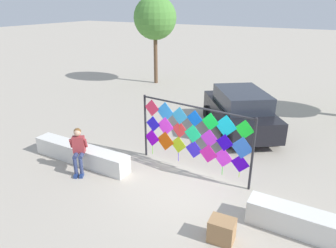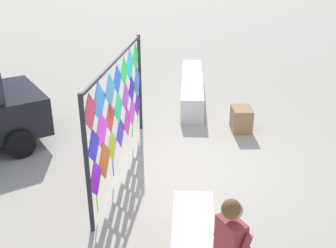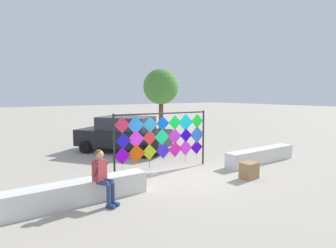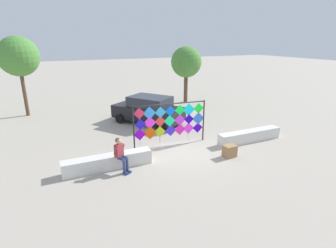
{
  "view_description": "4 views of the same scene",
  "coord_description": "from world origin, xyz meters",
  "px_view_note": "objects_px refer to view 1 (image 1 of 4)",
  "views": [
    {
      "loc": [
        3.2,
        -6.78,
        4.97
      ],
      "look_at": [
        -0.68,
        0.08,
        1.79
      ],
      "focal_mm": 32.59,
      "sensor_mm": 36.0,
      "label": 1
    },
    {
      "loc": [
        -6.93,
        -0.31,
        3.91
      ],
      "look_at": [
        -0.83,
        0.01,
        1.19
      ],
      "focal_mm": 43.35,
      "sensor_mm": 36.0,
      "label": 2
    },
    {
      "loc": [
        -5.69,
        -7.34,
        2.82
      ],
      "look_at": [
        -0.41,
        0.35,
        1.79
      ],
      "focal_mm": 29.17,
      "sensor_mm": 36.0,
      "label": 3
    },
    {
      "loc": [
        -5.5,
        -10.4,
        5.14
      ],
      "look_at": [
        -0.68,
        0.26,
        1.34
      ],
      "focal_mm": 28.12,
      "sensor_mm": 36.0,
      "label": 4
    }
  ],
  "objects_px": {
    "seated_vendor": "(78,148)",
    "cardboard_box_large": "(222,230)",
    "tree_broadleaf": "(155,18)",
    "parked_car": "(240,110)",
    "kite_display_rack": "(194,132)"
  },
  "relations": [
    {
      "from": "kite_display_rack",
      "to": "cardboard_box_large",
      "type": "height_order",
      "value": "kite_display_rack"
    },
    {
      "from": "seated_vendor",
      "to": "cardboard_box_large",
      "type": "bearing_deg",
      "value": -7.53
    },
    {
      "from": "parked_car",
      "to": "tree_broadleaf",
      "type": "bearing_deg",
      "value": 144.25
    },
    {
      "from": "kite_display_rack",
      "to": "parked_car",
      "type": "relative_size",
      "value": 0.79
    },
    {
      "from": "seated_vendor",
      "to": "parked_car",
      "type": "distance_m",
      "value": 6.53
    },
    {
      "from": "cardboard_box_large",
      "to": "tree_broadleaf",
      "type": "bearing_deg",
      "value": 127.47
    },
    {
      "from": "parked_car",
      "to": "tree_broadleaf",
      "type": "height_order",
      "value": "tree_broadleaf"
    },
    {
      "from": "kite_display_rack",
      "to": "cardboard_box_large",
      "type": "distance_m",
      "value": 3.25
    },
    {
      "from": "parked_car",
      "to": "cardboard_box_large",
      "type": "relative_size",
      "value": 8.43
    },
    {
      "from": "kite_display_rack",
      "to": "tree_broadleaf",
      "type": "bearing_deg",
      "value": 127.51
    },
    {
      "from": "cardboard_box_large",
      "to": "tree_broadleaf",
      "type": "distance_m",
      "value": 14.94
    },
    {
      "from": "seated_vendor",
      "to": "tree_broadleaf",
      "type": "xyz_separation_m",
      "value": [
        -3.93,
        10.83,
        3.2
      ]
    },
    {
      "from": "seated_vendor",
      "to": "cardboard_box_large",
      "type": "height_order",
      "value": "seated_vendor"
    },
    {
      "from": "cardboard_box_large",
      "to": "tree_broadleaf",
      "type": "height_order",
      "value": "tree_broadleaf"
    },
    {
      "from": "seated_vendor",
      "to": "tree_broadleaf",
      "type": "bearing_deg",
      "value": 109.94
    }
  ]
}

